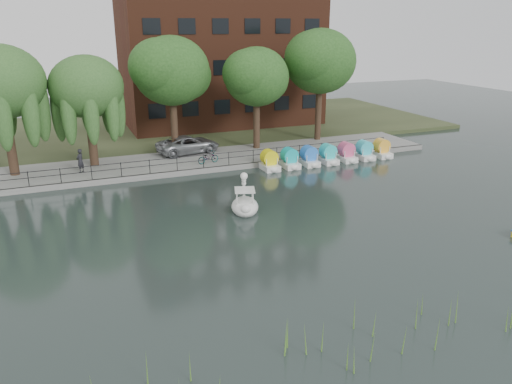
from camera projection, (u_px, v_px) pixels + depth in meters
ground_plane at (276, 240)px, 25.81m from camera, size 120.00×120.00×0.00m
promenade at (194, 161)px, 39.79m from camera, size 40.00×6.00×0.40m
kerb at (204, 171)px, 37.20m from camera, size 40.00×0.25×0.40m
land_strip at (159, 129)px, 52.09m from camera, size 60.00×22.00×0.36m
railing at (203, 158)px, 37.07m from camera, size 32.00×0.05×1.00m
apartment_building at (220, 36)px, 51.59m from camera, size 20.00×10.07×18.00m
willow_left at (0, 82)px, 33.48m from camera, size 5.88×5.88×9.01m
willow_mid at (86, 87)px, 36.07m from camera, size 5.32×5.32×8.15m
broadleaf_center at (171, 71)px, 38.99m from camera, size 6.00×6.00×9.25m
broadleaf_right at (257, 77)px, 41.24m from camera, size 5.40×5.40×8.32m
broadleaf_far at (320, 62)px, 44.10m from camera, size 6.30×6.30×9.71m
minivan at (188, 143)px, 41.15m from camera, size 3.79×6.37×1.66m
bicycle at (208, 157)px, 38.27m from camera, size 0.92×1.80×1.00m
pedestrian at (80, 159)px, 35.77m from camera, size 0.84×0.85×1.98m
swan_boat at (245, 203)px, 29.66m from camera, size 2.31×2.91×2.15m
pedal_boat_row at (328, 156)px, 39.77m from camera, size 11.35×1.70×1.40m
reed_bank at (434, 317)px, 17.98m from camera, size 24.00×2.40×1.20m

